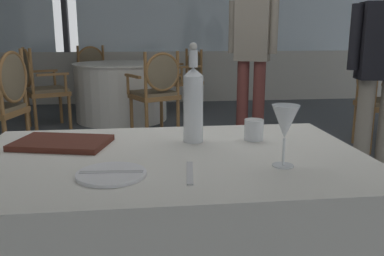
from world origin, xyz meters
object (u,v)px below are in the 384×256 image
object	(u,v)px
dining_chair_2_0	(94,72)
dining_chair_2_2	(157,87)
diner_person_0	(252,47)
diner_person_1	(382,63)
dining_chair_1_2	(2,97)
dining_chair_2_3	(187,75)
dining_chair_0_1	(377,94)
menu_book	(62,143)
side_plate	(111,174)
wine_glass	(285,123)
water_bottle	(193,102)
dining_chair_2_1	(39,82)
water_tumbler	(254,130)

from	to	relation	value
dining_chair_2_0	dining_chair_2_2	size ratio (longest dim) A/B	1.01
diner_person_0	diner_person_1	distance (m)	1.47
dining_chair_1_2	dining_chair_2_0	world-z (taller)	dining_chair_1_2
dining_chair_2_2	dining_chair_2_3	distance (m)	1.48
dining_chair_1_2	dining_chair_0_1	bearing A→B (deg)	-167.94
menu_book	dining_chair_2_0	size ratio (longest dim) A/B	0.33
diner_person_0	side_plate	bearing A→B (deg)	-174.34
dining_chair_0_1	diner_person_0	bearing A→B (deg)	160.53
wine_glass	dining_chair_2_0	distance (m)	5.48
menu_book	diner_person_0	size ratio (longest dim) A/B	0.18
water_bottle	dining_chair_2_0	world-z (taller)	water_bottle
side_plate	diner_person_1	world-z (taller)	diner_person_1
wine_glass	menu_book	bearing A→B (deg)	155.87
side_plate	diner_person_1	xyz separation A→B (m)	(1.97, 1.94, 0.15)
dining_chair_1_2	dining_chair_2_2	xyz separation A→B (m)	(1.41, 0.79, -0.03)
dining_chair_2_2	water_bottle	bearing A→B (deg)	154.66
dining_chair_2_1	dining_chair_2_3	size ratio (longest dim) A/B	1.07
dining_chair_2_0	dining_chair_2_1	distance (m)	1.49
dining_chair_2_1	diner_person_0	bearing A→B (deg)	-42.63
water_bottle	dining_chair_2_2	size ratio (longest dim) A/B	0.37
side_plate	water_bottle	size ratio (longest dim) A/B	0.55
dining_chair_2_1	dining_chair_2_2	world-z (taller)	dining_chair_2_1
dining_chair_2_2	diner_person_1	bearing A→B (deg)	-157.56
dining_chair_2_0	water_bottle	bearing A→B (deg)	-15.19
dining_chair_2_0	dining_chair_2_3	size ratio (longest dim) A/B	1.04
side_plate	dining_chair_2_0	size ratio (longest dim) A/B	0.20
dining_chair_1_2	diner_person_1	world-z (taller)	diner_person_1
water_tumbler	dining_chair_1_2	distance (m)	2.89
dining_chair_2_2	diner_person_1	distance (m)	2.33
water_tumbler	dining_chair_2_1	world-z (taller)	dining_chair_2_1
dining_chair_2_2	diner_person_0	size ratio (longest dim) A/B	0.55
side_plate	water_tumbler	world-z (taller)	water_tumbler
wine_glass	dining_chair_2_2	distance (m)	3.47
dining_chair_1_2	dining_chair_2_1	distance (m)	1.28
wine_glass	diner_person_1	xyz separation A→B (m)	(1.46, 1.91, 0.02)
menu_book	wine_glass	bearing A→B (deg)	-10.05
dining_chair_2_1	dining_chair_2_2	distance (m)	1.49
water_bottle	dining_chair_2_1	size ratio (longest dim) A/B	0.36
water_bottle	dining_chair_2_3	bearing A→B (deg)	84.18
dining_chair_2_3	water_bottle	bearing A→B (deg)	58.43
menu_book	dining_chair_2_0	bearing A→B (deg)	109.40
dining_chair_2_0	diner_person_1	xyz separation A→B (m)	(2.63, -3.43, 0.36)
menu_book	dining_chair_2_0	world-z (taller)	dining_chair_2_0
water_bottle	diner_person_1	size ratio (longest dim) A/B	0.22
wine_glass	dining_chair_2_1	distance (m)	4.29
dining_chair_2_0	dining_chair_2_3	distance (m)	1.49
water_bottle	dining_chair_0_1	size ratio (longest dim) A/B	0.37
dining_chair_0_1	dining_chair_2_3	distance (m)	2.77
water_bottle	water_tumbler	distance (m)	0.25
water_tumbler	dining_chair_2_2	world-z (taller)	dining_chair_2_2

